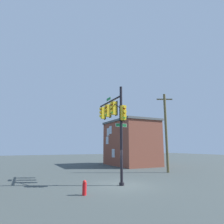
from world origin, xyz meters
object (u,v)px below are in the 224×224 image
signal_pole_assembly (114,117)px  utility_pole (166,131)px  fire_hydrant (84,188)px  brick_building (131,143)px

signal_pole_assembly → utility_pole: utility_pole is taller
fire_hydrant → brick_building: bearing=-39.6°
signal_pole_assembly → brick_building: (11.56, -8.68, -1.81)m
brick_building → fire_hydrant: bearing=140.4°
signal_pole_assembly → fire_hydrant: (-2.91, 3.31, -4.79)m
signal_pole_assembly → utility_pole: 8.38m
utility_pole → signal_pole_assembly: bearing=108.9°
signal_pole_assembly → fire_hydrant: bearing=131.3°
signal_pole_assembly → brick_building: bearing=-36.9°
utility_pole → brick_building: bearing=-5.0°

